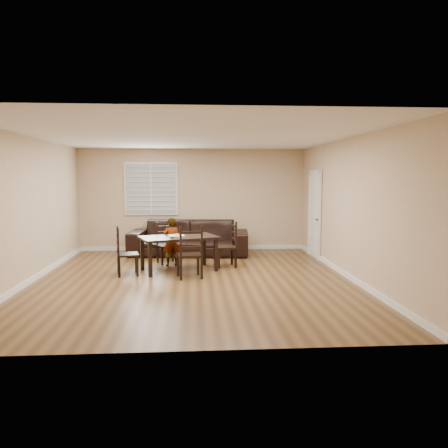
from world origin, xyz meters
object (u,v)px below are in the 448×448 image
(child, at_px, (171,242))
(donut, at_px, (177,234))
(chair_right, at_px, (231,246))
(sofa, at_px, (189,238))
(chair_left, at_px, (122,254))
(chair_near, at_px, (166,244))
(dining_table, at_px, (179,241))
(chair_far, at_px, (191,255))

(child, relative_size, donut, 11.06)
(chair_right, bearing_deg, sofa, -156.50)
(chair_left, distance_m, sofa, 2.64)
(chair_near, xyz_separation_m, sofa, (0.52, 0.99, 0.01))
(dining_table, relative_size, sofa, 0.59)
(chair_right, bearing_deg, chair_far, -44.57)
(donut, bearing_deg, chair_far, -73.11)
(chair_near, distance_m, sofa, 1.12)
(chair_far, height_order, child, child)
(chair_far, distance_m, child, 1.39)
(donut, relative_size, sofa, 0.03)
(chair_far, distance_m, chair_right, 1.44)
(child, xyz_separation_m, sofa, (0.37, 1.39, -0.10))
(child, distance_m, donut, 0.44)
(dining_table, bearing_deg, chair_near, 90.28)
(child, bearing_deg, chair_right, 154.50)
(child, height_order, donut, child)
(chair_near, bearing_deg, child, -91.81)
(chair_left, bearing_deg, chair_near, -43.23)
(dining_table, distance_m, donut, 0.21)
(sofa, bearing_deg, chair_near, -112.00)
(dining_table, distance_m, chair_near, 1.00)
(chair_right, relative_size, donut, 10.46)
(chair_far, distance_m, donut, 1.04)
(chair_near, xyz_separation_m, donut, (0.29, -0.76, 0.32))
(chair_far, height_order, donut, chair_far)
(chair_far, bearing_deg, donut, -83.31)
(chair_right, bearing_deg, chair_near, -118.68)
(dining_table, relative_size, chair_left, 1.81)
(dining_table, distance_m, child, 0.57)
(chair_near, xyz_separation_m, chair_right, (1.45, -0.56, 0.03))
(sofa, bearing_deg, donut, -91.94)
(chair_right, xyz_separation_m, sofa, (-0.93, 1.55, -0.02))
(chair_right, distance_m, donut, 1.21)
(chair_right, distance_m, child, 1.32)
(child, bearing_deg, chair_near, -88.51)
(chair_far, relative_size, donut, 10.73)
(dining_table, bearing_deg, child, 90.00)
(chair_left, bearing_deg, sofa, -41.60)
(chair_far, distance_m, sofa, 2.71)
(dining_table, height_order, child, child)
(chair_left, relative_size, child, 0.91)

